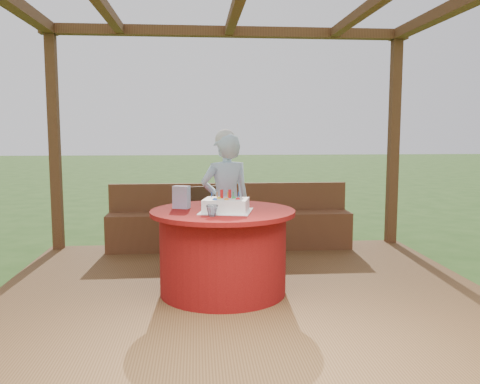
# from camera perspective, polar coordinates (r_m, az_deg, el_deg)

# --- Properties ---
(ground) EXTENTS (60.00, 60.00, 0.00)m
(ground) POSITION_cam_1_polar(r_m,az_deg,el_deg) (4.78, 0.26, -12.35)
(ground) COLOR #2B511B
(ground) RESTS_ON ground
(deck) EXTENTS (4.50, 4.00, 0.12)m
(deck) POSITION_cam_1_polar(r_m,az_deg,el_deg) (4.76, 0.26, -11.67)
(deck) COLOR brown
(deck) RESTS_ON ground
(pergola) EXTENTS (4.50, 4.00, 2.72)m
(pergola) POSITION_cam_1_polar(r_m,az_deg,el_deg) (4.59, 0.28, 17.33)
(pergola) COLOR brown
(pergola) RESTS_ON deck
(bench) EXTENTS (3.00, 0.42, 0.80)m
(bench) POSITION_cam_1_polar(r_m,az_deg,el_deg) (6.34, -1.14, -3.96)
(bench) COLOR brown
(bench) RESTS_ON deck
(table) EXTENTS (1.29, 1.29, 0.76)m
(table) POSITION_cam_1_polar(r_m,az_deg,el_deg) (4.59, -1.93, -6.62)
(table) COLOR maroon
(table) RESTS_ON deck
(chair) EXTENTS (0.53, 0.53, 0.85)m
(chair) POSITION_cam_1_polar(r_m,az_deg,el_deg) (5.55, -3.78, -3.45)
(chair) COLOR #362111
(chair) RESTS_ON deck
(elderly_woman) EXTENTS (0.59, 0.46, 1.47)m
(elderly_woman) POSITION_cam_1_polar(r_m,az_deg,el_deg) (5.20, -1.61, -1.06)
(elderly_woman) COLOR #A2D3F1
(elderly_woman) RESTS_ON deck
(birthday_cake) EXTENTS (0.51, 0.51, 0.19)m
(birthday_cake) POSITION_cam_1_polar(r_m,az_deg,el_deg) (4.41, -1.58, -1.48)
(birthday_cake) COLOR white
(birthday_cake) RESTS_ON table
(gift_bag) EXTENTS (0.16, 0.13, 0.20)m
(gift_bag) POSITION_cam_1_polar(r_m,az_deg,el_deg) (4.62, -6.59, -0.58)
(gift_bag) COLOR pink
(gift_bag) RESTS_ON table
(drinking_glass) EXTENTS (0.12, 0.12, 0.09)m
(drinking_glass) POSITION_cam_1_polar(r_m,az_deg,el_deg) (4.18, -3.14, -2.10)
(drinking_glass) COLOR white
(drinking_glass) RESTS_ON table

